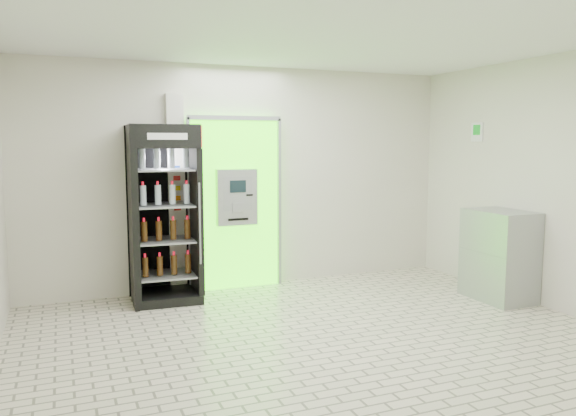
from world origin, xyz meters
TOP-DOWN VIEW (x-y plane):
  - ground at (0.00, 0.00)m, footprint 6.00×6.00m
  - room_shell at (0.00, 0.00)m, footprint 6.00×6.00m
  - atm_assembly at (-0.20, 2.41)m, footprint 1.30×0.24m
  - pillar at (-0.98, 2.45)m, footprint 0.22×0.11m
  - beverage_cooler at (-1.20, 2.13)m, footprint 0.86×0.80m
  - steel_cabinet at (2.71, 0.58)m, footprint 0.57×0.85m
  - exit_sign at (2.99, 1.40)m, footprint 0.02×0.22m

SIDE VIEW (x-z plane):
  - ground at x=0.00m, z-range 0.00..0.00m
  - steel_cabinet at x=2.71m, z-range 0.00..1.13m
  - beverage_cooler at x=-1.20m, z-range -0.04..2.15m
  - atm_assembly at x=-0.20m, z-range 0.01..2.34m
  - pillar at x=-0.98m, z-range 0.00..2.60m
  - room_shell at x=0.00m, z-range -1.16..4.84m
  - exit_sign at x=2.99m, z-range 1.99..2.25m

